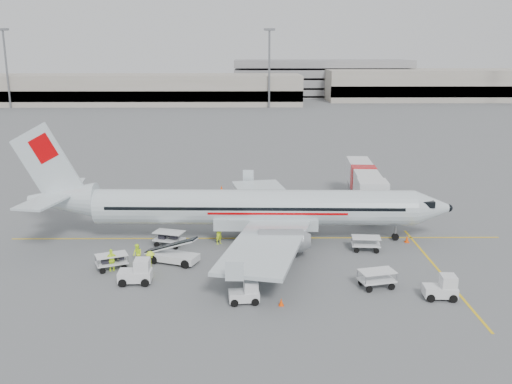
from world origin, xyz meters
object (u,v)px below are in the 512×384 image
jet_bridge (363,187)px  tug_mid (244,292)px  belt_loader (173,246)px  tug_fore (440,287)px  aircraft (255,184)px  tug_aft (135,271)px

jet_bridge → tug_mid: jet_bridge is taller
belt_loader → tug_fore: (19.04, -6.94, -0.57)m
aircraft → belt_loader: aircraft is taller
tug_aft → tug_fore: bearing=-9.0°
tug_aft → belt_loader: bearing=59.5°
aircraft → jet_bridge: aircraft is taller
jet_bridge → aircraft: bearing=-133.6°
belt_loader → tug_mid: 9.38m
tug_fore → jet_bridge: bearing=95.2°
jet_bridge → tug_mid: 26.99m
aircraft → tug_fore: size_ratio=16.89×
tug_fore → tug_aft: (-21.32, 2.85, 0.07)m
aircraft → tug_mid: aircraft is taller
tug_mid → jet_bridge: bearing=56.2°
aircraft → belt_loader: size_ratio=7.11×
aircraft → tug_aft: bearing=-130.4°
tug_mid → tug_aft: (-7.95, 3.36, 0.13)m
tug_fore → tug_aft: tug_aft is taller
tug_mid → tug_aft: 8.63m
aircraft → belt_loader: bearing=-137.3°
jet_bridge → tug_fore: size_ratio=7.72×
aircraft → tug_fore: (12.56, -12.59, -4.27)m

